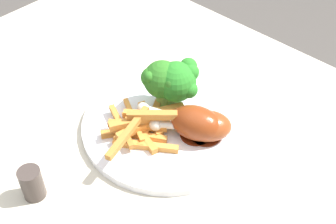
% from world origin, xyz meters
% --- Properties ---
extents(dining_table, '(1.07, 0.70, 0.75)m').
position_xyz_m(dining_table, '(0.00, 0.00, 0.63)').
color(dining_table, beige).
rests_on(dining_table, ground_plane).
extents(dinner_plate, '(0.26, 0.26, 0.01)m').
position_xyz_m(dinner_plate, '(0.07, -0.04, 0.75)').
color(dinner_plate, white).
rests_on(dinner_plate, dining_table).
extents(broccoli_floret_front, '(0.05, 0.05, 0.06)m').
position_xyz_m(broccoli_floret_front, '(0.10, -0.07, 0.80)').
color(broccoli_floret_front, '#78B952').
rests_on(broccoli_floret_front, dinner_plate).
extents(broccoli_floret_middle, '(0.07, 0.07, 0.08)m').
position_xyz_m(broccoli_floret_middle, '(0.08, -0.08, 0.81)').
color(broccoli_floret_middle, '#74BA5E').
rests_on(broccoli_floret_middle, dinner_plate).
extents(broccoli_floret_back, '(0.06, 0.06, 0.08)m').
position_xyz_m(broccoli_floret_back, '(0.10, -0.06, 0.81)').
color(broccoli_floret_back, '#83BC53').
rests_on(broccoli_floret_back, dinner_plate).
extents(carrot_fries_pile, '(0.13, 0.16, 0.04)m').
position_xyz_m(carrot_fries_pile, '(0.08, 0.00, 0.77)').
color(carrot_fries_pile, orange).
rests_on(carrot_fries_pile, dinner_plate).
extents(chicken_drumstick_near, '(0.11, 0.10, 0.04)m').
position_xyz_m(chicken_drumstick_near, '(0.01, -0.05, 0.78)').
color(chicken_drumstick_near, '#63240F').
rests_on(chicken_drumstick_near, dinner_plate).
extents(chicken_drumstick_far, '(0.13, 0.08, 0.05)m').
position_xyz_m(chicken_drumstick_far, '(0.02, -0.05, 0.78)').
color(chicken_drumstick_far, '#5C1E0B').
rests_on(chicken_drumstick_far, dinner_plate).
extents(pepper_shaker, '(0.03, 0.03, 0.05)m').
position_xyz_m(pepper_shaker, '(0.11, 0.17, 0.77)').
color(pepper_shaker, '#423833').
rests_on(pepper_shaker, dining_table).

